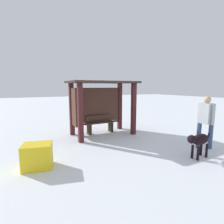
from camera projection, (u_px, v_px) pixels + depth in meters
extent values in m
plane|color=white|center=(103.00, 134.00, 7.58)|extent=(60.00, 60.00, 0.00)
cube|color=#451C1F|center=(80.00, 113.00, 6.37)|extent=(0.17, 0.17, 2.20)
cube|color=#451C1F|center=(134.00, 109.00, 7.47)|extent=(0.17, 0.17, 2.20)
cube|color=#451C1F|center=(72.00, 109.00, 7.38)|extent=(0.17, 0.17, 2.20)
cube|color=#451C1F|center=(120.00, 106.00, 8.48)|extent=(0.17, 0.17, 2.20)
cube|color=#2E211F|center=(103.00, 82.00, 7.26)|extent=(2.81, 1.61, 0.08)
cube|color=#4F2F23|center=(97.00, 105.00, 7.91)|extent=(2.19, 0.08, 1.54)
cube|color=#451C1F|center=(98.00, 123.00, 8.01)|extent=(2.19, 0.06, 0.08)
cube|color=#4F2F23|center=(74.00, 107.00, 7.03)|extent=(0.08, 0.64, 1.54)
cube|color=#463225|center=(100.00, 123.00, 7.76)|extent=(1.25, 0.35, 0.04)
cube|color=#463225|center=(99.00, 118.00, 7.87)|extent=(1.19, 0.04, 0.20)
cube|color=#302519|center=(111.00, 127.00, 8.04)|extent=(0.12, 0.30, 0.46)
cube|color=#302519|center=(89.00, 129.00, 7.55)|extent=(0.12, 0.30, 0.46)
cube|color=#ABB5B8|center=(206.00, 113.00, 5.74)|extent=(0.35, 0.50, 0.67)
sphere|color=tan|center=(207.00, 100.00, 5.68)|extent=(0.23, 0.23, 0.23)
cylinder|color=#354972|center=(199.00, 135.00, 5.91)|extent=(0.17, 0.17, 0.85)
cylinder|color=#354972|center=(210.00, 136.00, 5.80)|extent=(0.17, 0.17, 0.85)
cylinder|color=#ABB5B8|center=(200.00, 113.00, 6.01)|extent=(0.11, 0.11, 0.61)
cylinder|color=#ABB5B8|center=(213.00, 116.00, 5.49)|extent=(0.11, 0.11, 0.61)
ellipsoid|color=black|center=(200.00, 139.00, 5.03)|extent=(0.66, 0.31, 0.32)
sphere|color=black|center=(192.00, 139.00, 4.82)|extent=(0.24, 0.24, 0.24)
cylinder|color=black|center=(208.00, 136.00, 5.22)|extent=(0.12, 0.05, 0.21)
cylinder|color=black|center=(192.00, 152.00, 5.05)|extent=(0.07, 0.07, 0.40)
cylinder|color=black|center=(198.00, 153.00, 4.90)|extent=(0.07, 0.07, 0.40)
cylinder|color=black|center=(201.00, 149.00, 5.26)|extent=(0.07, 0.07, 0.40)
cylinder|color=black|center=(207.00, 151.00, 5.11)|extent=(0.07, 0.07, 0.40)
cube|color=yellow|center=(37.00, 156.00, 4.43)|extent=(0.82, 0.72, 0.63)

